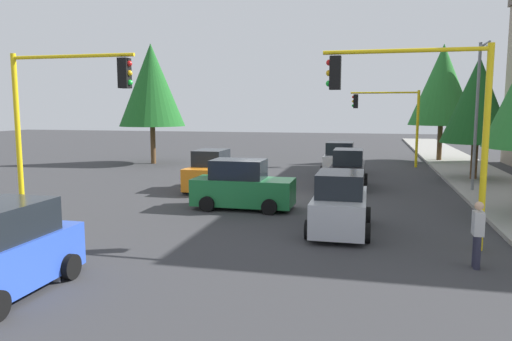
{
  "coord_description": "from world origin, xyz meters",
  "views": [
    {
      "loc": [
        20.35,
        4.4,
        3.98
      ],
      "look_at": [
        -0.71,
        -0.6,
        1.2
      ],
      "focal_mm": 33.78,
      "sensor_mm": 36.0,
      "label": 1
    }
  ],
  "objects": [
    {
      "name": "car_blue",
      "position": [
        11.86,
        -3.28,
        0.9
      ],
      "size": [
        3.77,
        2.06,
        1.98
      ],
      "color": "blue",
      "rests_on": "ground"
    },
    {
      "name": "ground_plane",
      "position": [
        0.0,
        0.0,
        0.0
      ],
      "size": [
        120.0,
        120.0,
        0.0
      ],
      "primitive_type": "plane",
      "color": "#353538"
    },
    {
      "name": "tree_roadside_mid",
      "position": [
        -8.0,
        10.0,
        4.44
      ],
      "size": [
        3.73,
        3.73,
        6.79
      ],
      "color": "brown",
      "rests_on": "ground"
    },
    {
      "name": "street_lamp_curbside",
      "position": [
        -3.61,
        9.2,
        4.35
      ],
      "size": [
        2.15,
        0.28,
        7.0
      ],
      "color": "slate",
      "rests_on": "ground"
    },
    {
      "name": "tree_opposite_side",
      "position": [
        -12.0,
        -11.0,
        5.66
      ],
      "size": [
        4.7,
        4.7,
        8.61
      ],
      "color": "brown",
      "rests_on": "ground"
    },
    {
      "name": "car_black",
      "position": [
        -4.24,
        3.36,
        0.89
      ],
      "size": [
        3.72,
        1.93,
        1.98
      ],
      "color": "black",
      "rests_on": "ground"
    },
    {
      "name": "pedestrian_crossing",
      "position": [
        7.69,
        7.08,
        0.91
      ],
      "size": [
        0.4,
        0.24,
        1.7
      ],
      "color": "#262638",
      "rests_on": "ground"
    },
    {
      "name": "tree_roadside_far",
      "position": [
        -18.0,
        9.5,
        5.74
      ],
      "size": [
        4.76,
        4.76,
        8.73
      ],
      "color": "brown",
      "rests_on": "ground"
    },
    {
      "name": "car_white",
      "position": [
        -9.43,
        2.63,
        0.9
      ],
      "size": [
        3.86,
        2.11,
        1.98
      ],
      "color": "white",
      "rests_on": "ground"
    },
    {
      "name": "traffic_signal_far_left",
      "position": [
        -14.0,
        5.62,
        3.72
      ],
      "size": [
        0.36,
        4.59,
        5.22
      ],
      "color": "yellow",
      "rests_on": "ground"
    },
    {
      "name": "traffic_signal_near_left",
      "position": [
        6.0,
        5.71,
        4.06
      ],
      "size": [
        0.36,
        4.59,
        5.74
      ],
      "color": "yellow",
      "rests_on": "ground"
    },
    {
      "name": "car_green",
      "position": [
        2.0,
        -0.52,
        0.9
      ],
      "size": [
        1.99,
        4.01,
        1.98
      ],
      "color": "#1E7238",
      "rests_on": "ground"
    },
    {
      "name": "lane_arrow_near",
      "position": [
        11.51,
        -3.0,
        0.01
      ],
      "size": [
        2.4,
        1.1,
        1.1
      ],
      "color": "silver",
      "rests_on": "ground"
    },
    {
      "name": "car_orange",
      "position": [
        -1.99,
        -3.21,
        0.89
      ],
      "size": [
        3.72,
        1.92,
        1.98
      ],
      "color": "orange",
      "rests_on": "ground"
    },
    {
      "name": "car_silver",
      "position": [
        4.79,
        3.52,
        0.9
      ],
      "size": [
        3.95,
        1.96,
        1.98
      ],
      "color": "#B2B5BA",
      "rests_on": "ground"
    },
    {
      "name": "traffic_signal_near_right",
      "position": [
        6.0,
        -5.72,
        4.13
      ],
      "size": [
        0.36,
        4.59,
        5.85
      ],
      "color": "yellow",
      "rests_on": "ground"
    },
    {
      "name": "sidewalk_kerb",
      "position": [
        -5.0,
        10.5,
        0.07
      ],
      "size": [
        80.0,
        4.0,
        0.15
      ],
      "primitive_type": "cube",
      "color": "gray",
      "rests_on": "ground"
    }
  ]
}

